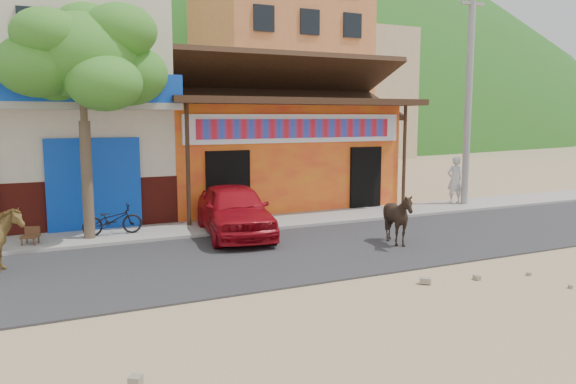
# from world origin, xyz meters

# --- Properties ---
(ground) EXTENTS (120.00, 120.00, 0.00)m
(ground) POSITION_xyz_m (0.00, 0.00, 0.00)
(ground) COLOR #9E825B
(ground) RESTS_ON ground
(road) EXTENTS (60.00, 5.00, 0.04)m
(road) POSITION_xyz_m (0.00, 2.50, 0.02)
(road) COLOR #28282B
(road) RESTS_ON ground
(sidewalk) EXTENTS (60.00, 2.00, 0.12)m
(sidewalk) POSITION_xyz_m (0.00, 6.00, 0.06)
(sidewalk) COLOR gray
(sidewalk) RESTS_ON ground
(dance_club) EXTENTS (8.00, 6.00, 3.60)m
(dance_club) POSITION_xyz_m (2.00, 10.00, 1.80)
(dance_club) COLOR orange
(dance_club) RESTS_ON ground
(cafe_building) EXTENTS (7.00, 6.00, 7.00)m
(cafe_building) POSITION_xyz_m (-5.50, 10.00, 3.50)
(cafe_building) COLOR beige
(cafe_building) RESTS_ON ground
(apartment_front) EXTENTS (9.00, 9.00, 12.00)m
(apartment_front) POSITION_xyz_m (9.00, 24.00, 6.00)
(apartment_front) COLOR #CC723F
(apartment_front) RESTS_ON ground
(apartment_rear) EXTENTS (8.00, 8.00, 10.00)m
(apartment_rear) POSITION_xyz_m (18.00, 30.00, 5.00)
(apartment_rear) COLOR tan
(apartment_rear) RESTS_ON ground
(hillside) EXTENTS (100.00, 40.00, 24.00)m
(hillside) POSITION_xyz_m (0.00, 70.00, 12.00)
(hillside) COLOR #194C14
(hillside) RESTS_ON ground
(tree) EXTENTS (3.00, 3.00, 6.00)m
(tree) POSITION_xyz_m (-4.60, 5.80, 3.12)
(tree) COLOR #2D721E
(tree) RESTS_ON sidewalk
(utility_pole) EXTENTS (0.24, 0.24, 8.00)m
(utility_pole) POSITION_xyz_m (8.20, 6.00, 4.12)
(utility_pole) COLOR gray
(utility_pole) RESTS_ON sidewalk
(cow_dark) EXTENTS (1.60, 1.57, 1.33)m
(cow_dark) POSITION_xyz_m (2.30, 1.99, 0.71)
(cow_dark) COLOR black
(cow_dark) RESTS_ON road
(red_car) EXTENTS (2.29, 4.33, 1.40)m
(red_car) POSITION_xyz_m (-1.00, 4.80, 0.74)
(red_car) COLOR #A00B16
(red_car) RESTS_ON road
(scooter) EXTENTS (1.53, 0.54, 0.80)m
(scooter) POSITION_xyz_m (-4.00, 5.95, 0.52)
(scooter) COLOR black
(scooter) RESTS_ON sidewalk
(pedestrian) EXTENTS (0.66, 0.48, 1.70)m
(pedestrian) POSITION_xyz_m (8.00, 6.30, 0.97)
(pedestrian) COLOR silver
(pedestrian) RESTS_ON sidewalk
(cafe_chair_left) EXTENTS (0.48, 0.48, 0.79)m
(cafe_chair_left) POSITION_xyz_m (-6.00, 5.63, 0.51)
(cafe_chair_left) COLOR #52311B
(cafe_chair_left) RESTS_ON sidewalk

